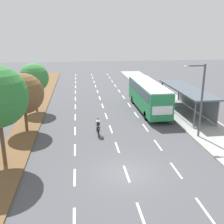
% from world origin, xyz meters
% --- Properties ---
extents(ground_plane, '(140.00, 140.00, 0.00)m').
position_xyz_m(ground_plane, '(0.00, 0.00, 0.00)').
color(ground_plane, '#4C4C51').
extents(median_strip, '(2.60, 52.00, 0.12)m').
position_xyz_m(median_strip, '(-8.30, 20.00, 0.06)').
color(median_strip, brown).
rests_on(median_strip, ground).
extents(sidewalk_right, '(4.50, 52.00, 0.15)m').
position_xyz_m(sidewalk_right, '(9.25, 20.00, 0.07)').
color(sidewalk_right, '#9E9E99').
rests_on(sidewalk_right, ground).
extents(lane_divider_left, '(0.14, 49.46, 0.01)m').
position_xyz_m(lane_divider_left, '(-3.50, 19.23, 0.00)').
color(lane_divider_left, white).
rests_on(lane_divider_left, ground).
extents(lane_divider_center, '(0.14, 49.46, 0.01)m').
position_xyz_m(lane_divider_center, '(0.00, 19.23, 0.00)').
color(lane_divider_center, white).
rests_on(lane_divider_center, ground).
extents(lane_divider_right, '(0.14, 49.46, 0.01)m').
position_xyz_m(lane_divider_right, '(3.50, 19.23, 0.00)').
color(lane_divider_right, white).
rests_on(lane_divider_right, ground).
extents(bus_shelter, '(2.90, 11.23, 2.86)m').
position_xyz_m(bus_shelter, '(9.53, 12.58, 1.87)').
color(bus_shelter, gray).
rests_on(bus_shelter, sidewalk_right).
extents(bus, '(2.54, 11.29, 3.37)m').
position_xyz_m(bus, '(5.25, 14.36, 2.07)').
color(bus, '#28844C').
rests_on(bus, ground).
extents(cyclist, '(0.46, 1.82, 1.71)m').
position_xyz_m(cyclist, '(-1.36, 7.05, 0.79)').
color(cyclist, black).
rests_on(cyclist, ground).
extents(median_tree_second, '(3.78, 3.78, 5.52)m').
position_xyz_m(median_tree_second, '(-8.09, 8.89, 3.74)').
color(median_tree_second, brown).
rests_on(median_tree_second, median_strip).
extents(median_tree_third, '(3.38, 3.38, 5.68)m').
position_xyz_m(median_tree_third, '(-8.08, 15.58, 4.09)').
color(median_tree_third, brown).
rests_on(median_tree_third, median_strip).
extents(streetlight, '(1.91, 0.24, 6.50)m').
position_xyz_m(streetlight, '(7.42, 5.35, 3.89)').
color(streetlight, '#4C4C51').
rests_on(streetlight, sidewalk_right).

